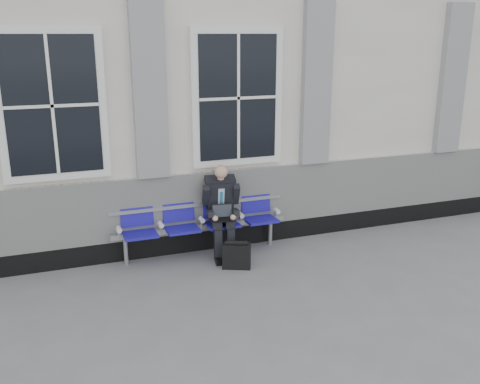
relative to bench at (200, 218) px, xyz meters
name	(u,v)px	position (x,y,z in m)	size (l,w,h in m)	color
ground	(250,289)	(0.27, -1.32, -0.55)	(70.00, 70.00, 0.00)	slate
station_building	(179,88)	(0.25, 2.15, 1.67)	(14.40, 4.40, 4.49)	silver
bench	(200,218)	(0.00, 0.00, 0.00)	(2.60, 0.47, 0.91)	#9EA0A3
businessman	(221,206)	(0.28, -0.13, 0.19)	(0.56, 0.75, 1.35)	black
briefcase	(237,256)	(0.32, -0.66, -0.37)	(0.42, 0.30, 0.40)	black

